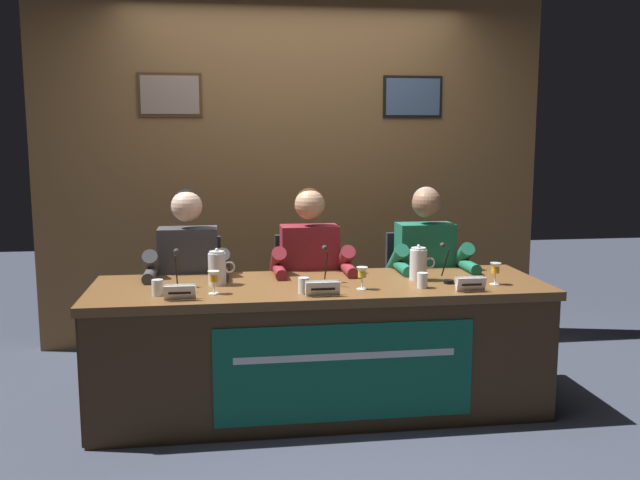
{
  "coord_description": "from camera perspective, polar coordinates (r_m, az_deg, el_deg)",
  "views": [
    {
      "loc": [
        -0.55,
        -3.82,
        1.57
      ],
      "look_at": [
        0.0,
        0.0,
        0.99
      ],
      "focal_mm": 38.88,
      "sensor_mm": 36.0,
      "label": 1
    }
  ],
  "objects": [
    {
      "name": "panelist_left",
      "position": [
        4.29,
        -10.8,
        -2.86
      ],
      "size": [
        0.51,
        0.48,
        1.25
      ],
      "color": "black",
      "rests_on": "ground_plane"
    },
    {
      "name": "wall_back_panelled",
      "position": [
        5.24,
        -2.17,
        5.68
      ],
      "size": [
        3.77,
        0.14,
        2.6
      ],
      "color": "brown",
      "rests_on": "ground_plane"
    },
    {
      "name": "juice_glass_right",
      "position": [
        4.02,
        14.24,
        -2.37
      ],
      "size": [
        0.06,
        0.06,
        0.12
      ],
      "color": "white",
      "rests_on": "conference_table"
    },
    {
      "name": "water_pitcher_right_side",
      "position": [
        4.06,
        8.11,
        -1.97
      ],
      "size": [
        0.15,
        0.1,
        0.21
      ],
      "color": "silver",
      "rests_on": "conference_table"
    },
    {
      "name": "juice_glass_left",
      "position": [
        3.71,
        -8.74,
        -3.11
      ],
      "size": [
        0.06,
        0.06,
        0.12
      ],
      "color": "white",
      "rests_on": "conference_table"
    },
    {
      "name": "juice_glass_center",
      "position": [
        3.78,
        3.48,
        -2.8
      ],
      "size": [
        0.06,
        0.06,
        0.12
      ],
      "color": "white",
      "rests_on": "conference_table"
    },
    {
      "name": "water_cup_left",
      "position": [
        3.74,
        -13.23,
        -3.9
      ],
      "size": [
        0.06,
        0.06,
        0.08
      ],
      "color": "silver",
      "rests_on": "conference_table"
    },
    {
      "name": "nameplate_left",
      "position": [
        3.62,
        -11.47,
        -4.24
      ],
      "size": [
        0.16,
        0.06,
        0.08
      ],
      "color": "white",
      "rests_on": "conference_table"
    },
    {
      "name": "ground_plane",
      "position": [
        4.16,
        -0.0,
        -13.55
      ],
      "size": [
        12.0,
        12.0,
        0.0
      ],
      "primitive_type": "plane",
      "color": "#383D4C"
    },
    {
      "name": "chair_right",
      "position": [
        4.73,
        8.11,
        -5.18
      ],
      "size": [
        0.44,
        0.45,
        0.92
      ],
      "color": "black",
      "rests_on": "ground_plane"
    },
    {
      "name": "chair_left",
      "position": [
        4.55,
        -10.59,
        -5.79
      ],
      "size": [
        0.44,
        0.45,
        0.92
      ],
      "color": "black",
      "rests_on": "ground_plane"
    },
    {
      "name": "nameplate_right",
      "position": [
        3.83,
        12.29,
        -3.56
      ],
      "size": [
        0.16,
        0.06,
        0.08
      ],
      "color": "white",
      "rests_on": "conference_table"
    },
    {
      "name": "microphone_left",
      "position": [
        3.83,
        -11.76,
        -2.99
      ],
      "size": [
        0.06,
        0.17,
        0.22
      ],
      "color": "black",
      "rests_on": "conference_table"
    },
    {
      "name": "microphone_center",
      "position": [
        3.88,
        0.57,
        -2.69
      ],
      "size": [
        0.06,
        0.17,
        0.22
      ],
      "color": "black",
      "rests_on": "conference_table"
    },
    {
      "name": "conference_table",
      "position": [
        3.9,
        0.25,
        -7.38
      ],
      "size": [
        2.57,
        0.82,
        0.74
      ],
      "color": "brown",
      "rests_on": "ground_plane"
    },
    {
      "name": "chair_center",
      "position": [
        4.58,
        -1.06,
        -5.55
      ],
      "size": [
        0.44,
        0.45,
        0.92
      ],
      "color": "black",
      "rests_on": "ground_plane"
    },
    {
      "name": "water_pitcher_left_side",
      "position": [
        3.93,
        -8.45,
        -2.31
      ],
      "size": [
        0.15,
        0.1,
        0.21
      ],
      "color": "silver",
      "rests_on": "conference_table"
    },
    {
      "name": "water_cup_right",
      "position": [
        3.86,
        8.43,
        -3.37
      ],
      "size": [
        0.06,
        0.06,
        0.08
      ],
      "color": "silver",
      "rests_on": "conference_table"
    },
    {
      "name": "nameplate_center",
      "position": [
        3.63,
        0.22,
        -4.0
      ],
      "size": [
        0.18,
        0.06,
        0.08
      ],
      "color": "white",
      "rests_on": "conference_table"
    },
    {
      "name": "water_cup_center",
      "position": [
        3.69,
        -1.35,
        -3.83
      ],
      "size": [
        0.06,
        0.06,
        0.08
      ],
      "color": "silver",
      "rests_on": "conference_table"
    },
    {
      "name": "panelist_right",
      "position": [
        4.48,
        8.9,
        -2.33
      ],
      "size": [
        0.51,
        0.48,
        1.25
      ],
      "color": "black",
      "rests_on": "ground_plane"
    },
    {
      "name": "microphone_right",
      "position": [
        4.03,
        10.38,
        -2.38
      ],
      "size": [
        0.06,
        0.17,
        0.22
      ],
      "color": "black",
      "rests_on": "conference_table"
    },
    {
      "name": "panelist_center",
      "position": [
        4.32,
        -0.74,
        -2.63
      ],
      "size": [
        0.51,
        0.48,
        1.25
      ],
      "color": "black",
      "rests_on": "ground_plane"
    }
  ]
}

